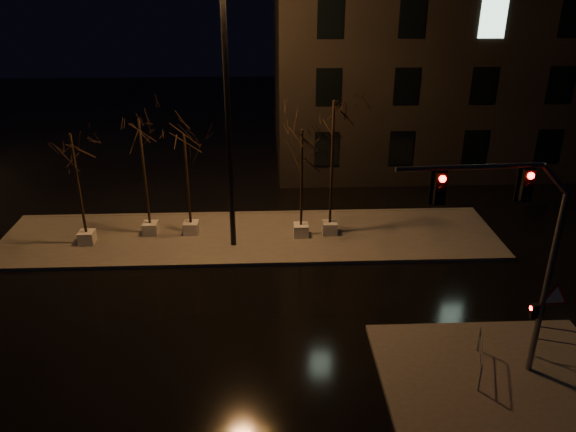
{
  "coord_description": "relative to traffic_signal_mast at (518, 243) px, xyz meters",
  "views": [
    {
      "loc": [
        0.7,
        -16.54,
        11.3
      ],
      "look_at": [
        1.51,
        2.17,
        2.8
      ],
      "focal_mm": 35.0,
      "sensor_mm": 36.0,
      "label": 1
    }
  ],
  "objects": [
    {
      "name": "tree_3",
      "position": [
        -5.18,
        9.34,
        -0.51
      ],
      "size": [
        1.8,
        1.8,
        5.0
      ],
      "color": "beige",
      "rests_on": "median"
    },
    {
      "name": "tree_2",
      "position": [
        -10.09,
        9.8,
        -0.73
      ],
      "size": [
        1.8,
        1.8,
        4.71
      ],
      "color": "beige",
      "rests_on": "median"
    },
    {
      "name": "traffic_signal_mast",
      "position": [
        0.0,
        0.0,
        0.0
      ],
      "size": [
        5.37,
        0.38,
        6.56
      ],
      "rotation": [
        0.0,
        0.0,
        0.05
      ],
      "color": "slate",
      "rests_on": "sidewalk_corner"
    },
    {
      "name": "building",
      "position": [
        6.57,
        21.48,
        3.04
      ],
      "size": [
        25.0,
        12.0,
        15.0
      ],
      "primitive_type": "cube",
      "color": "black",
      "rests_on": "ground"
    },
    {
      "name": "guard_rail_b",
      "position": [
        -0.47,
        0.09,
        -3.72
      ],
      "size": [
        0.67,
        1.84,
        0.92
      ],
      "rotation": [
        0.0,
        0.0,
        1.24
      ],
      "color": "slate",
      "rests_on": "sidewalk_corner"
    },
    {
      "name": "median",
      "position": [
        -7.43,
        9.48,
        -4.39
      ],
      "size": [
        22.0,
        5.0,
        0.15
      ],
      "primitive_type": "cube",
      "color": "#4E4C46",
      "rests_on": "ground"
    },
    {
      "name": "sidewalk_corner",
      "position": [
        0.07,
        -0.02,
        -4.39
      ],
      "size": [
        7.0,
        5.0,
        0.15
      ],
      "primitive_type": "cube",
      "color": "#4E4C46",
      "rests_on": "ground"
    },
    {
      "name": "streetlight_main",
      "position": [
        -8.15,
        8.62,
        2.29
      ],
      "size": [
        2.84,
        0.95,
        11.43
      ],
      "rotation": [
        0.0,
        0.0,
        0.23
      ],
      "color": "black",
      "rests_on": "median"
    },
    {
      "name": "ground",
      "position": [
        -7.43,
        3.48,
        -4.46
      ],
      "size": [
        90.0,
        90.0,
        0.0
      ],
      "primitive_type": "plane",
      "color": "black",
      "rests_on": "ground"
    },
    {
      "name": "tree_4",
      "position": [
        -3.88,
        9.53,
        0.38
      ],
      "size": [
        1.8,
        1.8,
        6.19
      ],
      "color": "beige",
      "rests_on": "median"
    },
    {
      "name": "tree_0",
      "position": [
        -14.5,
        9.03,
        -0.48
      ],
      "size": [
        1.8,
        1.8,
        5.04
      ],
      "color": "beige",
      "rests_on": "median"
    },
    {
      "name": "tree_1",
      "position": [
        -11.91,
        9.82,
        -0.21
      ],
      "size": [
        1.8,
        1.8,
        5.4
      ],
      "color": "beige",
      "rests_on": "median"
    }
  ]
}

